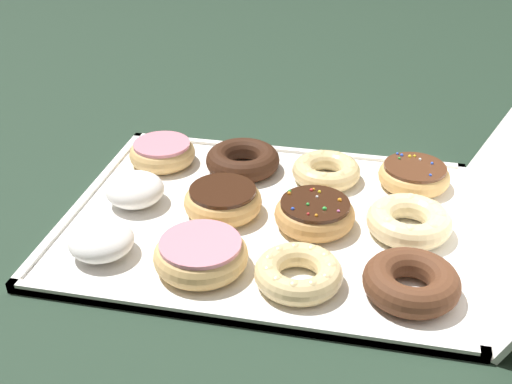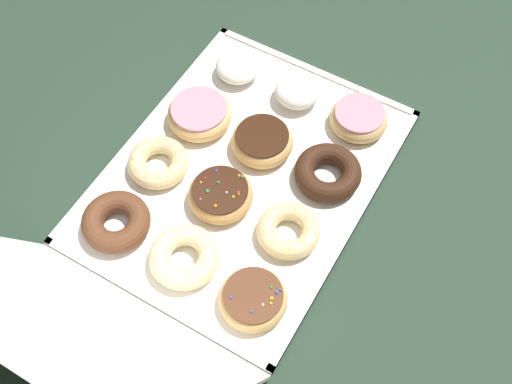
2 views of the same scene
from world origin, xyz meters
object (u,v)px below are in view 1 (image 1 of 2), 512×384
Objects in this scene: sprinkle_donut_9 at (414,175)px; chocolate_cake_ring_donut_11 at (411,282)px; chocolate_cake_ring_donut_3 at (243,160)px; powdered_filled_donut_1 at (136,188)px; cruller_donut_10 at (409,220)px; powdered_filled_donut_2 at (101,241)px; cruller_donut_8 at (298,272)px; sprinkle_donut_7 at (315,213)px; donut_box at (268,221)px; pink_frosted_donut_0 at (162,153)px; pink_frosted_donut_5 at (201,254)px; cruller_donut_6 at (326,170)px; chocolate_frosted_donut_4 at (223,201)px.

sprinkle_donut_9 and chocolate_cake_ring_donut_11 have the same top height.
chocolate_cake_ring_donut_11 is (0.27, 0.27, 0.00)m from chocolate_cake_ring_donut_3.
sprinkle_donut_9 reaches higher than chocolate_cake_ring_donut_3.
cruller_donut_10 is (-0.00, 0.40, -0.00)m from powdered_filled_donut_1.
powdered_filled_donut_2 is 0.78× the size of cruller_donut_8.
sprinkle_donut_7 is 1.03× the size of cruller_donut_8.
cruller_donut_10 is at bearing 91.46° from donut_box.
sprinkle_donut_9 is 0.14m from cruller_donut_10.
powdered_filled_donut_1 reaches higher than cruller_donut_10.
powdered_filled_donut_1 is at bearing 1.03° from pink_frosted_donut_0.
cruller_donut_8 reaches higher than donut_box.
donut_box is 0.20m from cruller_donut_10.
pink_frosted_donut_0 is 0.30m from sprinkle_donut_7.
powdered_filled_donut_1 is 1.01× the size of powdered_filled_donut_2.
chocolate_cake_ring_donut_3 is 0.27m from pink_frosted_donut_5.
chocolate_cake_ring_donut_3 is at bearing -135.70° from sprinkle_donut_7.
chocolate_cake_ring_donut_11 is at bearing 27.05° from cruller_donut_6.
powdered_filled_donut_1 is 0.27m from sprinkle_donut_7.
donut_box is at bearing 154.84° from pink_frosted_donut_5.
chocolate_cake_ring_donut_11 reaches higher than cruller_donut_8.
cruller_donut_8 is at bearing -1.10° from sprinkle_donut_7.
chocolate_cake_ring_donut_11 is at bearing 64.24° from chocolate_frosted_donut_4.
chocolate_cake_ring_donut_3 is 1.02× the size of cruller_donut_10.
powdered_filled_donut_1 reaches higher than pink_frosted_donut_5.
chocolate_cake_ring_donut_3 is 0.31m from cruller_donut_8.
cruller_donut_8 is 1.00× the size of sprinkle_donut_9.
powdered_filled_donut_1 is at bearing -92.25° from sprinkle_donut_7.
donut_box is 0.24m from pink_frosted_donut_0.
pink_frosted_donut_5 is at bearing -45.61° from sprinkle_donut_7.
pink_frosted_donut_5 reaches higher than cruller_donut_8.
donut_box is 0.25m from sprinkle_donut_9.
pink_frosted_donut_5 is at bearing 1.45° from chocolate_cake_ring_donut_3.
chocolate_frosted_donut_4 is 1.03× the size of cruller_donut_8.
sprinkle_donut_7 reaches higher than chocolate_cake_ring_donut_3.
powdered_filled_donut_2 reaches higher than chocolate_frosted_donut_4.
powdered_filled_donut_1 is 0.40m from cruller_donut_10.
sprinkle_donut_9 is at bearing 179.35° from chocolate_cake_ring_donut_11.
cruller_donut_10 is (-0.01, 0.27, -0.00)m from chocolate_frosted_donut_4.
chocolate_cake_ring_donut_11 is (0.00, 0.40, -0.00)m from powdered_filled_donut_2.
cruller_donut_10 is (0.12, 0.40, -0.00)m from pink_frosted_donut_0.
sprinkle_donut_7 reaches higher than donut_box.
cruller_donut_10 and chocolate_cake_ring_donut_11 have the same top height.
powdered_filled_donut_2 is 0.76× the size of chocolate_frosted_donut_4.
powdered_filled_donut_1 reaches higher than cruller_donut_6.
sprinkle_donut_7 reaches higher than cruller_donut_8.
powdered_filled_donut_2 is 0.26m from cruller_donut_8.
sprinkle_donut_7 reaches higher than pink_frosted_donut_0.
cruller_donut_8 is 0.14m from chocolate_cake_ring_donut_11.
powdered_filled_donut_1 reaches higher than pink_frosted_donut_0.
powdered_filled_donut_2 is 0.80× the size of cruller_donut_6.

